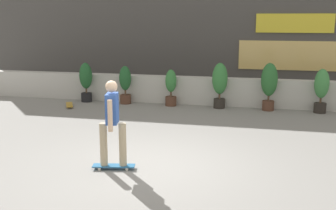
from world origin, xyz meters
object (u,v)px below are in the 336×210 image
object	(u,v)px
potted_plant_0	(86,80)
potted_plant_5	(321,88)
potted_plant_2	(171,87)
skateboard_near_camera	(69,105)
potted_plant_1	(125,83)
potted_plant_4	(269,83)
skater_by_wall_left	(112,121)
potted_plant_3	(220,82)

from	to	relation	value
potted_plant_0	potted_plant_5	world-z (taller)	potted_plant_5
potted_plant_2	skateboard_near_camera	distance (m)	3.32
potted_plant_1	potted_plant_2	distance (m)	1.55
potted_plant_4	skater_by_wall_left	xyz separation A→B (m)	(-2.89, -5.84, 0.09)
potted_plant_0	skater_by_wall_left	xyz separation A→B (m)	(3.13, -5.84, 0.20)
potted_plant_0	potted_plant_3	world-z (taller)	potted_plant_3
potted_plant_4	potted_plant_5	xyz separation A→B (m)	(1.52, 0.00, -0.10)
skateboard_near_camera	potted_plant_4	bearing A→B (deg)	8.03
skateboard_near_camera	potted_plant_0	bearing A→B (deg)	76.39
potted_plant_0	potted_plant_1	bearing A→B (deg)	0.00
potted_plant_2	potted_plant_3	world-z (taller)	potted_plant_3
potted_plant_3	skater_by_wall_left	bearing A→B (deg)	-103.30
skateboard_near_camera	potted_plant_1	bearing A→B (deg)	28.66
skateboard_near_camera	potted_plant_3	bearing A→B (deg)	10.53
potted_plant_2	potted_plant_3	bearing A→B (deg)	-0.00
potted_plant_5	potted_plant_4	bearing A→B (deg)	-180.00
skater_by_wall_left	potted_plant_2	bearing A→B (deg)	91.85
potted_plant_3	skateboard_near_camera	world-z (taller)	potted_plant_3
potted_plant_0	potted_plant_1	size ratio (longest dim) A/B	1.06
potted_plant_0	potted_plant_1	xyz separation A→B (m)	(1.39, 0.00, -0.06)
potted_plant_1	potted_plant_4	distance (m)	4.62
potted_plant_4	skateboard_near_camera	distance (m)	6.34
potted_plant_1	potted_plant_3	size ratio (longest dim) A/B	0.87
potted_plant_2	potted_plant_5	bearing A→B (deg)	0.00
potted_plant_2	potted_plant_4	world-z (taller)	potted_plant_4
skater_by_wall_left	skateboard_near_camera	distance (m)	6.05
potted_plant_2	potted_plant_4	xyz separation A→B (m)	(3.07, -0.00, 0.23)
potted_plant_1	potted_plant_5	bearing A→B (deg)	0.00
potted_plant_3	skater_by_wall_left	xyz separation A→B (m)	(-1.38, -5.84, 0.12)
potted_plant_4	potted_plant_3	bearing A→B (deg)	180.00
potted_plant_1	potted_plant_0	bearing A→B (deg)	180.00
potted_plant_0	potted_plant_3	distance (m)	4.51
potted_plant_0	skateboard_near_camera	xyz separation A→B (m)	(-0.21, -0.88, -0.68)
potted_plant_0	potted_plant_4	world-z (taller)	potted_plant_4
potted_plant_3	potted_plant_5	bearing A→B (deg)	0.00
potted_plant_1	potted_plant_5	distance (m)	6.14
skater_by_wall_left	potted_plant_3	bearing A→B (deg)	76.70
potted_plant_5	skater_by_wall_left	xyz separation A→B (m)	(-4.40, -5.84, 0.20)
potted_plant_1	skater_by_wall_left	distance (m)	6.10
potted_plant_2	skater_by_wall_left	xyz separation A→B (m)	(0.19, -5.84, 0.32)
potted_plant_4	potted_plant_5	distance (m)	1.52
potted_plant_5	potted_plant_0	bearing A→B (deg)	180.00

